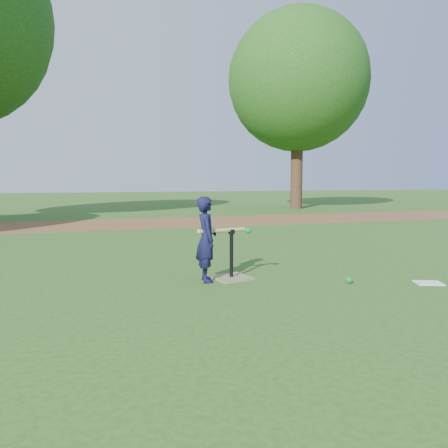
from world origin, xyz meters
name	(u,v)px	position (x,y,z in m)	size (l,w,h in m)	color
ground	(269,281)	(0.00, 0.00, 0.00)	(80.00, 80.00, 0.00)	#285116
dirt_strip	(163,223)	(0.00, 7.50, 0.01)	(24.00, 3.00, 0.01)	brown
child	(206,239)	(-0.73, 0.20, 0.51)	(0.37, 0.24, 1.02)	black
wiffle_ball_ground	(349,280)	(0.85, -0.42, 0.04)	(0.08, 0.08, 0.08)	#0C8435
clipboard	(429,283)	(1.74, -0.71, 0.01)	(0.30, 0.23, 0.01)	white
batting_tee	(231,270)	(-0.40, 0.25, 0.11)	(0.52, 0.52, 0.61)	#8C8158
swing_action	(226,231)	(-0.48, 0.23, 0.60)	(0.71, 0.15, 0.09)	tan
tree_right	(298,81)	(6.50, 12.00, 5.29)	(5.80, 5.80, 8.21)	#382316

